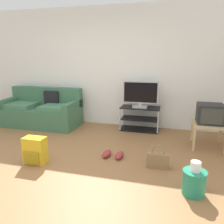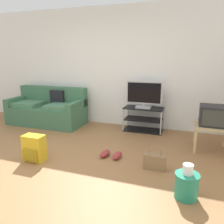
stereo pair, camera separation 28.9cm
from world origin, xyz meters
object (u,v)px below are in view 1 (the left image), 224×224
tv_stand (140,119)px  cleaning_bucket (194,181)px  sneakers_pair (113,154)px  side_table (209,127)px  backpack (35,151)px  handbag (158,160)px  couch (42,111)px  flat_tv (140,95)px  crt_tv (210,114)px

tv_stand → cleaning_bucket: (0.98, -2.26, -0.08)m
cleaning_bucket → sneakers_pair: 1.41m
side_table → backpack: 2.98m
sneakers_pair → handbag: bearing=-12.9°
side_table → cleaning_bucket: 1.64m
couch → tv_stand: bearing=5.6°
side_table → handbag: (-0.81, -1.02, -0.26)m
flat_tv → side_table: 1.53m
flat_tv → handbag: flat_tv is taller
tv_stand → side_table: tv_stand is taller
couch → flat_tv: (2.31, 0.20, 0.47)m
side_table → crt_tv: crt_tv is taller
flat_tv → sneakers_pair: size_ratio=2.19×
backpack → sneakers_pair: size_ratio=1.18×
flat_tv → handbag: bearing=-72.7°
crt_tv → handbag: size_ratio=1.23×
side_table → flat_tv: bearing=154.1°
tv_stand → couch: bearing=-174.4°
couch → backpack: 2.07m
sneakers_pair → cleaning_bucket: bearing=-31.6°
handbag → backpack: bearing=-169.4°
side_table → crt_tv: bearing=90.0°
flat_tv → sneakers_pair: bearing=-98.1°
couch → backpack: bearing=-61.0°
couch → handbag: bearing=-27.3°
side_table → sneakers_pair: 1.79m
couch → sneakers_pair: bearing=-31.7°
tv_stand → side_table: (1.33, -0.67, 0.13)m
couch → sneakers_pair: couch is taller
crt_tv → cleaning_bucket: 1.70m
side_table → sneakers_pair: side_table is taller
sneakers_pair → couch: bearing=148.3°
couch → crt_tv: size_ratio=4.15×
crt_tv → sneakers_pair: bearing=-150.5°
tv_stand → crt_tv: bearing=-26.1°
couch → side_table: (3.64, -0.44, 0.05)m
tv_stand → sneakers_pair: size_ratio=2.41×
backpack → side_table: bearing=41.1°
couch → tv_stand: (2.31, 0.23, -0.07)m
backpack → sneakers_pair: 1.22m
side_table → cleaning_bucket: size_ratio=1.34×
flat_tv → side_table: bearing=-25.9°
tv_stand → sneakers_pair: tv_stand is taller
couch → backpack: (1.00, -1.81, -0.13)m
cleaning_bucket → backpack: bearing=174.4°
couch → crt_tv: couch is taller
side_table → tv_stand: bearing=153.4°
flat_tv → crt_tv: 1.48m
cleaning_bucket → tv_stand: bearing=113.4°
side_table → sneakers_pair: (-1.54, -0.86, -0.34)m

